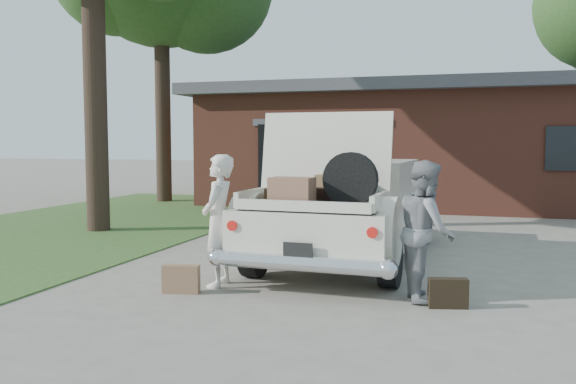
% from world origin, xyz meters
% --- Properties ---
extents(ground, '(90.00, 90.00, 0.00)m').
position_xyz_m(ground, '(0.00, 0.00, 0.00)').
color(ground, gray).
rests_on(ground, ground).
extents(grass_strip, '(6.00, 16.00, 0.02)m').
position_xyz_m(grass_strip, '(-5.50, 3.00, 0.01)').
color(grass_strip, '#2D4C1E').
rests_on(grass_strip, ground).
extents(house, '(12.80, 7.80, 3.30)m').
position_xyz_m(house, '(0.98, 11.47, 1.67)').
color(house, brown).
rests_on(house, ground).
extents(sedan, '(2.16, 5.21, 2.13)m').
position_xyz_m(sedan, '(0.55, 1.99, 0.76)').
color(sedan, beige).
rests_on(sedan, ground).
extents(woman_left, '(0.44, 0.62, 1.60)m').
position_xyz_m(woman_left, '(-0.62, -0.23, 0.80)').
color(woman_left, silver).
rests_on(woman_left, ground).
extents(woman_right, '(0.78, 0.89, 1.56)m').
position_xyz_m(woman_right, '(1.83, -0.10, 0.78)').
color(woman_right, gray).
rests_on(woman_right, ground).
extents(suitcase_left, '(0.44, 0.22, 0.33)m').
position_xyz_m(suitcase_left, '(-0.90, -0.69, 0.16)').
color(suitcase_left, '#916849').
rests_on(suitcase_left, ground).
extents(suitcase_right, '(0.43, 0.23, 0.32)m').
position_xyz_m(suitcase_right, '(2.09, -0.41, 0.16)').
color(suitcase_right, black).
rests_on(suitcase_right, ground).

